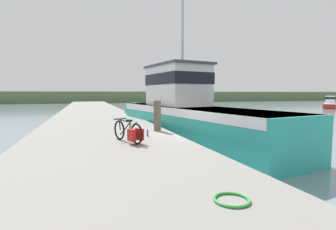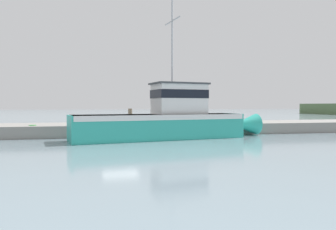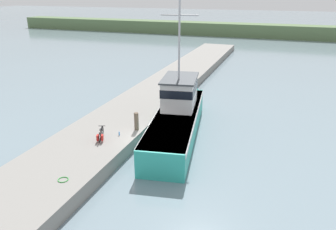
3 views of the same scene
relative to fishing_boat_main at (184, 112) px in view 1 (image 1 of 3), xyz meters
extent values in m
plane|color=gray|center=(-0.54, -3.41, -1.43)|extent=(320.00, 320.00, 0.00)
cube|color=gray|center=(-4.34, -3.41, -0.98)|extent=(5.30, 80.00, 0.88)
cube|color=#567047|center=(29.46, 55.14, -0.04)|extent=(180.00, 5.00, 2.78)
cube|color=teal|center=(0.13, -0.76, -0.56)|extent=(4.80, 12.45, 1.74)
cone|color=teal|center=(-1.08, 6.30, -0.56)|extent=(1.99, 2.43, 1.65)
cube|color=white|center=(0.13, -0.76, 0.14)|extent=(4.82, 12.22, 0.35)
cube|color=white|center=(-0.13, 0.73, 1.36)|extent=(2.80, 3.86, 2.10)
cube|color=black|center=(-0.13, 0.73, 1.73)|extent=(2.86, 3.94, 0.59)
cube|color=#3D4247|center=(-0.13, 0.73, 2.48)|extent=(3.03, 4.17, 0.12)
cylinder|color=#B2B2B7|center=(-0.04, 0.21, 5.43)|extent=(0.14, 0.14, 5.80)
cube|color=#AD231E|center=(31.84, 18.81, -1.05)|extent=(5.05, 4.46, 0.76)
cone|color=#AD231E|center=(34.24, 20.70, -1.05)|extent=(1.18, 1.14, 0.72)
cube|color=white|center=(31.84, 18.81, -0.74)|extent=(4.99, 4.42, 0.15)
cube|color=white|center=(32.35, 19.21, -0.03)|extent=(2.04, 1.99, 1.27)
cube|color=black|center=(32.35, 19.21, 0.19)|extent=(2.08, 2.03, 0.35)
cube|color=#3D4247|center=(32.35, 19.21, 0.66)|extent=(2.20, 2.15, 0.12)
torus|color=black|center=(-3.50, -5.10, -0.22)|extent=(0.29, 0.62, 0.65)
torus|color=black|center=(-3.88, -4.13, -0.22)|extent=(0.29, 0.62, 0.65)
cylinder|color=black|center=(-3.56, -4.94, -0.29)|extent=(0.16, 0.34, 0.18)
cylinder|color=black|center=(-3.64, -4.74, -0.12)|extent=(0.09, 0.14, 0.49)
cylinder|color=black|center=(-3.58, -4.90, -0.05)|extent=(0.21, 0.45, 0.37)
cylinder|color=black|center=(-3.74, -4.49, -0.13)|extent=(0.28, 0.63, 0.50)
cylinder|color=black|center=(-3.76, -4.44, 0.11)|extent=(0.23, 0.52, 0.05)
cylinder|color=black|center=(-3.87, -4.16, -0.06)|extent=(0.07, 0.10, 0.33)
cylinder|color=black|center=(-3.86, -4.19, 0.15)|extent=(0.42, 0.20, 0.04)
cube|color=black|center=(-3.65, -4.72, 0.15)|extent=(0.18, 0.26, 0.05)
cube|color=red|center=(-3.64, -5.11, -0.25)|extent=(0.23, 0.34, 0.36)
cube|color=red|center=(-3.38, -5.01, -0.25)|extent=(0.23, 0.34, 0.36)
cylinder|color=brown|center=(-2.15, -2.54, 0.08)|extent=(0.30, 0.30, 1.24)
torus|color=green|center=(-2.97, -9.59, -0.52)|extent=(0.53, 0.53, 0.04)
cylinder|color=blue|center=(-2.85, -3.76, -0.42)|extent=(0.07, 0.07, 0.25)
camera|label=1|loc=(-4.93, -12.77, 1.00)|focal=28.00mm
camera|label=2|loc=(22.51, -5.28, 0.96)|focal=35.00mm
camera|label=3|loc=(6.87, -21.22, 8.49)|focal=35.00mm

